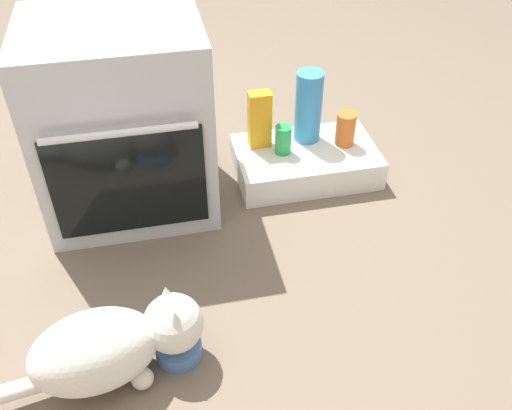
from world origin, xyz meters
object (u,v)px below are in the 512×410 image
(oven, at_px, (123,121))
(water_bottle, at_px, (308,107))
(soda_can, at_px, (283,140))
(sauce_jar, at_px, (345,129))
(food_bowl, at_px, (178,348))
(cat, at_px, (110,346))
(juice_carton, at_px, (260,120))
(pantry_cabinet, at_px, (305,162))

(oven, xyz_separation_m, water_bottle, (0.73, 0.10, -0.09))
(soda_can, distance_m, sauce_jar, 0.27)
(food_bowl, bearing_deg, soda_can, 57.03)
(cat, height_order, sauce_jar, sauce_jar)
(cat, height_order, soda_can, cat)
(water_bottle, bearing_deg, oven, -172.27)
(oven, height_order, soda_can, oven)
(juice_carton, bearing_deg, water_bottle, 2.12)
(oven, distance_m, soda_can, 0.63)
(cat, distance_m, water_bottle, 1.24)
(sauce_jar, bearing_deg, oven, -178.27)
(juice_carton, bearing_deg, pantry_cabinet, -22.46)
(cat, xyz_separation_m, sauce_jar, (0.97, 0.84, 0.06))
(oven, xyz_separation_m, soda_can, (0.61, 0.02, -0.18))
(oven, bearing_deg, juice_carton, 9.87)
(pantry_cabinet, xyz_separation_m, soda_can, (-0.10, 0.00, 0.12))
(cat, height_order, juice_carton, juice_carton)
(oven, distance_m, sauce_jar, 0.89)
(cat, bearing_deg, pantry_cabinet, 36.57)
(juice_carton, distance_m, water_bottle, 0.21)
(pantry_cabinet, height_order, cat, cat)
(pantry_cabinet, xyz_separation_m, juice_carton, (-0.18, 0.07, 0.18))
(pantry_cabinet, height_order, soda_can, soda_can)
(pantry_cabinet, relative_size, soda_can, 4.83)
(food_bowl, height_order, juice_carton, juice_carton)
(cat, height_order, water_bottle, water_bottle)
(pantry_cabinet, xyz_separation_m, water_bottle, (0.02, 0.08, 0.21))
(oven, relative_size, sauce_jar, 5.15)
(food_bowl, bearing_deg, sauce_jar, 45.89)
(oven, bearing_deg, sauce_jar, 1.73)
(food_bowl, bearing_deg, water_bottle, 53.91)
(food_bowl, distance_m, water_bottle, 1.12)
(food_bowl, height_order, cat, cat)
(sauce_jar, bearing_deg, pantry_cabinet, -176.82)
(pantry_cabinet, relative_size, food_bowl, 4.16)
(food_bowl, relative_size, water_bottle, 0.46)
(sauce_jar, relative_size, water_bottle, 0.47)
(soda_can, xyz_separation_m, sauce_jar, (0.27, 0.01, 0.01))
(juice_carton, height_order, water_bottle, water_bottle)
(food_bowl, xyz_separation_m, juice_carton, (0.44, 0.88, 0.21))
(cat, bearing_deg, water_bottle, 38.43)
(pantry_cabinet, height_order, food_bowl, pantry_cabinet)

